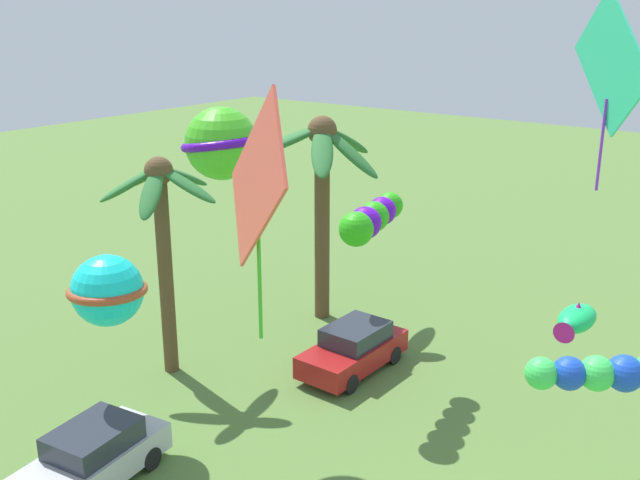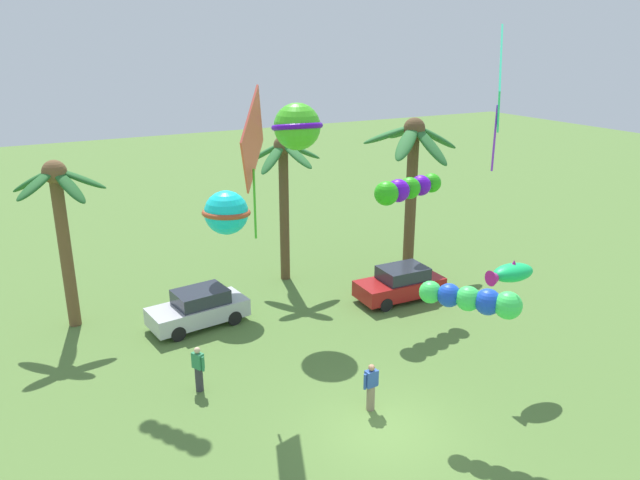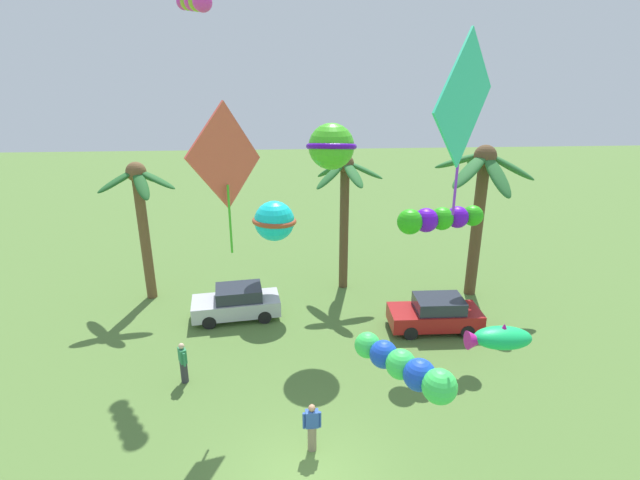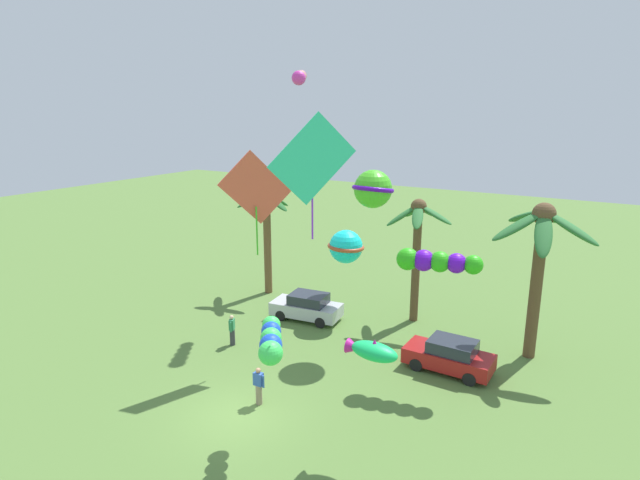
{
  "view_description": "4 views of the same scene",
  "coord_description": "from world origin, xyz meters",
  "views": [
    {
      "loc": [
        -11.74,
        -4.24,
        11.1
      ],
      "look_at": [
        0.45,
        4.88,
        6.27
      ],
      "focal_mm": 41.54,
      "sensor_mm": 36.0,
      "label": 1
    },
    {
      "loc": [
        -8.97,
        -12.79,
        11.16
      ],
      "look_at": [
        0.81,
        5.62,
        4.19
      ],
      "focal_mm": 34.29,
      "sensor_mm": 36.0,
      "label": 2
    },
    {
      "loc": [
        -0.38,
        -9.98,
        10.54
      ],
      "look_at": [
        0.69,
        4.68,
        5.32
      ],
      "focal_mm": 26.33,
      "sensor_mm": 36.0,
      "label": 3
    },
    {
      "loc": [
        11.76,
        -13.49,
        11.57
      ],
      "look_at": [
        1.23,
        4.12,
        6.29
      ],
      "focal_mm": 28.89,
      "sensor_mm": 36.0,
      "label": 4
    }
  ],
  "objects": [
    {
      "name": "kite_fish_1",
      "position": [
        5.26,
        0.69,
        3.81
      ],
      "size": [
        1.84,
        0.84,
        0.76
      ],
      "color": "#18D164"
    },
    {
      "name": "spectator_0",
      "position": [
        -4.22,
        4.66,
        0.81
      ],
      "size": [
        0.37,
        0.5,
        1.59
      ],
      "color": "#38383D",
      "rests_on": "ground"
    },
    {
      "name": "ground_plane",
      "position": [
        0.0,
        0.0,
        0.0
      ],
      "size": [
        120.0,
        120.0,
        0.0
      ],
      "primitive_type": "plane",
      "color": "#567A38"
    },
    {
      "name": "palm_tree_1",
      "position": [
        8.77,
        11.04,
        5.59
      ],
      "size": [
        4.61,
        4.81,
        7.49
      ],
      "color": "brown",
      "rests_on": "ground"
    },
    {
      "name": "palm_tree_2",
      "position": [
        -7.21,
        11.76,
        4.88
      ],
      "size": [
        3.51,
        3.44,
        6.78
      ],
      "color": "brown",
      "rests_on": "ground"
    },
    {
      "name": "kite_tube_3",
      "position": [
        2.29,
        -0.84,
        4.09
      ],
      "size": [
        2.01,
        2.52,
        0.79
      ],
      "color": "#40F05C"
    },
    {
      "name": "kite_diamond_2",
      "position": [
        3.39,
        0.04,
        10.0
      ],
      "size": [
        1.98,
        2.1,
        3.96
      ],
      "color": "#31DFA2"
    },
    {
      "name": "kite_ball_0",
      "position": [
        1.44,
        8.69,
        7.82
      ],
      "size": [
        2.28,
        2.28,
        1.83
      ],
      "color": "#46C624"
    },
    {
      "name": "spectator_1",
      "position": [
        0.19,
        1.08,
        0.81
      ],
      "size": [
        0.55,
        0.26,
        1.59
      ],
      "color": "gray",
      "rests_on": "ground"
    },
    {
      "name": "parked_car_1",
      "position": [
        5.92,
        7.64,
        0.75
      ],
      "size": [
        3.93,
        1.81,
        1.51
      ],
      "color": "#A51919",
      "rests_on": "ground"
    },
    {
      "name": "parked_car_0",
      "position": [
        -2.75,
        9.34,
        0.75
      ],
      "size": [
        4.08,
        2.18,
        1.51
      ],
      "color": "#BCBCC1",
      "rests_on": "ground"
    },
    {
      "name": "kite_ball_4",
      "position": [
        -0.97,
        10.56,
        4.21
      ],
      "size": [
        2.85,
        2.85,
        1.84
      ],
      "color": "#16E5E8"
    },
    {
      "name": "palm_tree_0",
      "position": [
        2.47,
        12.32,
        5.05
      ],
      "size": [
        3.53,
        3.76,
        6.9
      ],
      "color": "brown",
      "rests_on": "ground"
    },
    {
      "name": "kite_tube_5",
      "position": [
        5.34,
        6.7,
        5.34
      ],
      "size": [
        3.52,
        1.45,
        0.96
      ],
      "color": "green"
    },
    {
      "name": "kite_diamond_6",
      "position": [
        -2.18,
        4.3,
        8.09
      ],
      "size": [
        1.89,
        2.91,
        4.75
      ],
      "color": "#EF5644"
    }
  ]
}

